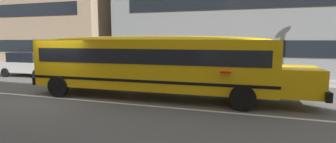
{
  "coord_description": "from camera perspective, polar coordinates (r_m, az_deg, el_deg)",
  "views": [
    {
      "loc": [
        7.86,
        -8.81,
        2.56
      ],
      "look_at": [
        4.8,
        0.74,
        1.27
      ],
      "focal_mm": 27.1,
      "sensor_mm": 36.0,
      "label": 1
    }
  ],
  "objects": [
    {
      "name": "ground_plane",
      "position": [
        12.08,
        -23.51,
        -5.5
      ],
      "size": [
        400.0,
        400.0,
        0.0
      ],
      "primitive_type": "plane",
      "color": "#54514F"
    },
    {
      "name": "sidewalk_far",
      "position": [
        18.57,
        -7.47,
        -0.62
      ],
      "size": [
        120.0,
        3.0,
        0.01
      ],
      "primitive_type": "cube",
      "color": "gray",
      "rests_on": "ground_plane"
    },
    {
      "name": "lane_centreline",
      "position": [
        12.08,
        -23.51,
        -5.49
      ],
      "size": [
        110.0,
        0.16,
        0.01
      ],
      "primitive_type": "cube",
      "color": "silver",
      "rests_on": "ground_plane"
    },
    {
      "name": "school_bus",
      "position": [
        11.04,
        -2.83,
        2.35
      ],
      "size": [
        12.11,
        2.88,
        2.69
      ],
      "rotation": [
        0.0,
        0.0,
        0.03
      ],
      "color": "yellow",
      "rests_on": "ground_plane"
    },
    {
      "name": "parked_car_white_by_lamppost",
      "position": [
        19.99,
        -28.65,
        1.52
      ],
      "size": [
        3.95,
        1.98,
        1.64
      ],
      "rotation": [
        0.0,
        0.0,
        0.03
      ],
      "color": "silver",
      "rests_on": "ground_plane"
    },
    {
      "name": "apartment_block_far_left",
      "position": [
        32.69,
        -22.06,
        14.01
      ],
      "size": [
        16.3,
        13.99,
        13.3
      ],
      "color": "tan",
      "rests_on": "ground_plane"
    }
  ]
}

